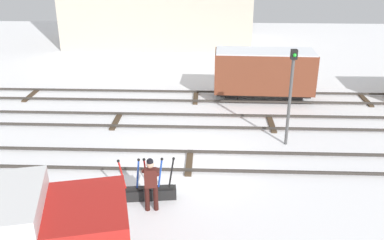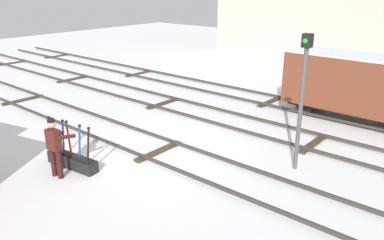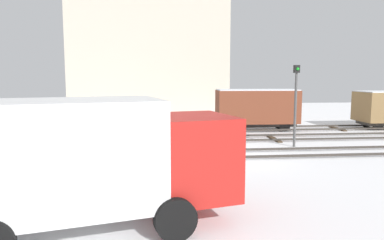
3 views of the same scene
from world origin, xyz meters
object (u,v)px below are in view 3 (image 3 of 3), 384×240
at_px(delivery_truck, 95,157).
at_px(rail_worker, 209,148).
at_px(signal_post, 296,97).
at_px(switch_lever_frame, 201,165).
at_px(freight_car_near_switch, 257,107).

bearing_deg(delivery_truck, rail_worker, 38.21).
xyz_separation_m(rail_worker, signal_post, (4.84, 4.76, 1.39)).
height_order(switch_lever_frame, rail_worker, rail_worker).
bearing_deg(rail_worker, delivery_truck, -135.23).
bearing_deg(signal_post, switch_lever_frame, -140.37).
bearing_deg(switch_lever_frame, delivery_truck, -129.68).
xyz_separation_m(rail_worker, freight_car_near_switch, (4.48, 10.09, 0.47)).
height_order(switch_lever_frame, signal_post, signal_post).
bearing_deg(delivery_truck, switch_lever_frame, 43.76).
height_order(rail_worker, delivery_truck, delivery_truck).
relative_size(rail_worker, freight_car_near_switch, 0.35).
relative_size(switch_lever_frame, delivery_truck, 0.29).
distance_m(switch_lever_frame, rail_worker, 0.97).
relative_size(delivery_truck, signal_post, 1.62).
bearing_deg(signal_post, delivery_truck, -132.27).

